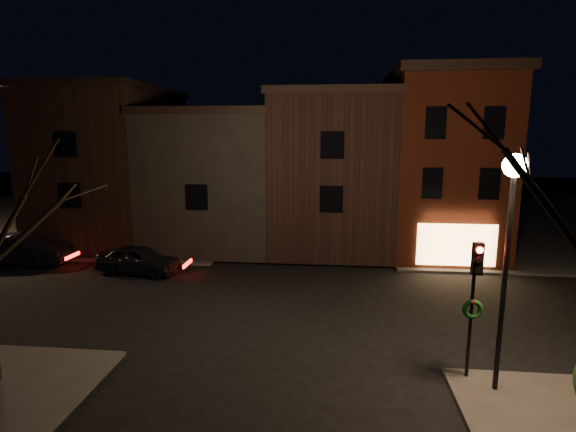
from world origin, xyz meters
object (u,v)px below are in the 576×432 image
Objects in this scene: traffic_signal at (474,289)px; parked_car_b at (21,250)px; street_lamp_near at (511,209)px; parked_car_a at (139,260)px.

traffic_signal reaches higher than parked_car_b.
street_lamp_near is 2.49m from traffic_signal.
parked_car_a is (-13.88, 8.88, -2.08)m from traffic_signal.
traffic_signal is at bearing -121.05° from parked_car_b.
street_lamp_near is at bearing -121.52° from parked_car_b.
traffic_signal is 0.94× the size of parked_car_a.
parked_car_a is (-14.48, 9.37, -4.45)m from street_lamp_near.
street_lamp_near is 24.18m from parked_car_b.
street_lamp_near is 1.51× the size of parked_car_a.
street_lamp_near is 1.60× the size of traffic_signal.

